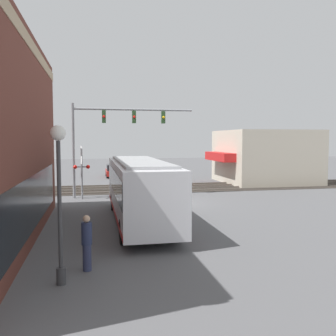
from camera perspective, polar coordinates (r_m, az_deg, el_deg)
ground_plane at (r=25.07m, az=0.56°, el=-5.39°), size 120.00×120.00×0.00m
shop_building at (r=38.35m, az=14.47°, el=1.72°), size 8.36×9.47×5.14m
city_bus at (r=19.23m, az=-4.40°, el=-3.06°), size 11.31×2.59×3.20m
traffic_signal_gantry at (r=27.77m, az=-8.54°, el=6.18°), size 0.42×8.88×6.85m
crossing_signal at (r=27.34m, az=-13.03°, el=0.16°), size 1.41×1.18×3.81m
streetlamp at (r=11.23m, az=-16.25°, el=-3.29°), size 0.44×0.44×4.65m
rail_track_near at (r=30.89m, az=-1.74°, el=-3.49°), size 2.60×60.00×0.15m
rail_track_far at (r=34.02m, az=-2.64°, el=-2.77°), size 2.60×60.00×0.15m
parked_car_white at (r=36.72m, az=0.82°, el=-1.28°), size 4.67×1.82×1.36m
parked_car_red at (r=42.87m, az=-8.23°, el=-0.47°), size 4.45×1.82×1.44m
pedestrian_by_lamp at (r=12.57m, az=-12.27°, el=-11.00°), size 0.34×0.34×1.82m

